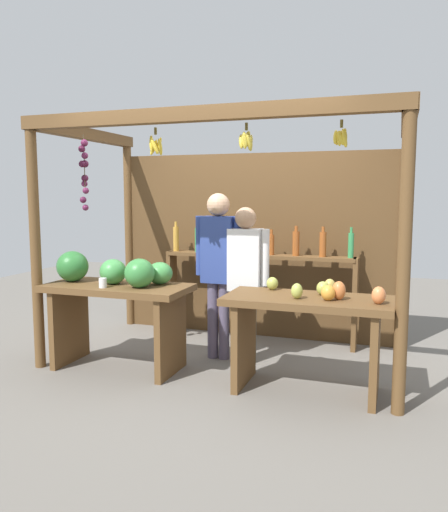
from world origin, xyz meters
The scene contains 7 objects.
ground_plane centered at (0.00, 0.00, 0.00)m, with size 12.00×12.00×0.00m, color slate.
market_stall centered at (0.00, 0.43, 1.37)m, with size 3.42×1.87×2.38m.
fruit_counter_left centered at (-0.93, -0.65, 0.74)m, with size 1.42×0.64×1.12m.
fruit_counter_right centered at (0.92, -0.66, 0.61)m, with size 1.39×0.65×0.97m.
bottle_shelf_unit centered at (0.11, 0.66, 0.82)m, with size 2.19×0.22×1.35m.
vendor_man centered at (-0.10, -0.07, 1.02)m, with size 0.48×0.23×1.68m.
vendor_woman centered at (0.19, -0.09, 0.92)m, with size 0.48×0.21×1.55m.
Camera 1 is at (1.60, -4.83, 1.66)m, focal length 35.66 mm.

